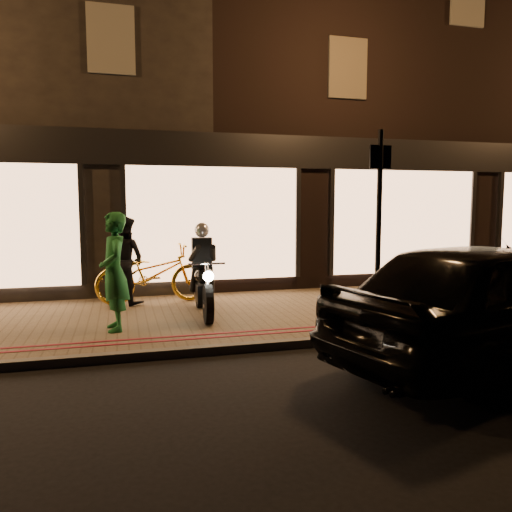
{
  "coord_description": "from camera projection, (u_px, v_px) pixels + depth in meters",
  "views": [
    {
      "loc": [
        -1.91,
        -6.45,
        2.03
      ],
      "look_at": [
        0.41,
        2.12,
        1.1
      ],
      "focal_mm": 35.0,
      "sensor_mm": 36.0,
      "label": 1
    }
  ],
  "objects": [
    {
      "name": "person_green",
      "position": [
        114.0,
        272.0,
        7.49
      ],
      "size": [
        0.51,
        0.71,
        1.79
      ],
      "primitive_type": "imported",
      "rotation": [
        0.0,
        0.0,
        -1.43
      ],
      "color": "#1B672D",
      "rests_on": "sidewalk"
    },
    {
      "name": "sidewalk",
      "position": [
        235.0,
        316.0,
        8.82
      ],
      "size": [
        50.0,
        4.0,
        0.12
      ],
      "primitive_type": "cube",
      "color": "brown",
      "rests_on": "ground"
    },
    {
      "name": "building_row",
      "position": [
        184.0,
        130.0,
        15.09
      ],
      "size": [
        48.0,
        10.11,
        8.5
      ],
      "color": "black",
      "rests_on": "ground"
    },
    {
      "name": "kerb_stone",
      "position": [
        266.0,
        346.0,
        6.94
      ],
      "size": [
        50.0,
        0.14,
        0.12
      ],
      "primitive_type": "cube",
      "color": "#59544C",
      "rests_on": "ground"
    },
    {
      "name": "parked_car",
      "position": [
        495.0,
        301.0,
        6.29
      ],
      "size": [
        5.11,
        3.19,
        1.62
      ],
      "primitive_type": "imported",
      "rotation": [
        0.0,
        0.0,
        1.86
      ],
      "color": "black",
      "rests_on": "ground"
    },
    {
      "name": "motorcycle",
      "position": [
        203.0,
        279.0,
        8.58
      ],
      "size": [
        0.6,
        1.94,
        1.59
      ],
      "rotation": [
        0.0,
        0.0,
        -0.05
      ],
      "color": "black",
      "rests_on": "sidewalk"
    },
    {
      "name": "bicycle_gold",
      "position": [
        153.0,
        274.0,
        9.6
      ],
      "size": [
        2.22,
        0.92,
        1.14
      ],
      "primitive_type": "imported",
      "rotation": [
        0.0,
        0.0,
        1.65
      ],
      "color": "gold",
      "rests_on": "sidewalk"
    },
    {
      "name": "person_dark",
      "position": [
        125.0,
        260.0,
        9.5
      ],
      "size": [
        1.03,
        1.02,
        1.68
      ],
      "primitive_type": "imported",
      "rotation": [
        0.0,
        0.0,
        2.39
      ],
      "color": "black",
      "rests_on": "sidewalk"
    },
    {
      "name": "red_kerb_lines",
      "position": [
        257.0,
        333.0,
        7.42
      ],
      "size": [
        50.0,
        0.26,
        0.01
      ],
      "color": "maroon",
      "rests_on": "sidewalk"
    },
    {
      "name": "sign_post",
      "position": [
        379.0,
        219.0,
        7.48
      ],
      "size": [
        0.35,
        0.08,
        3.0
      ],
      "rotation": [
        0.0,
        0.0,
        0.03
      ],
      "color": "black",
      "rests_on": "sidewalk"
    },
    {
      "name": "ground",
      "position": [
        267.0,
        351.0,
        6.9
      ],
      "size": [
        90.0,
        90.0,
        0.0
      ],
      "primitive_type": "plane",
      "color": "black",
      "rests_on": "ground"
    }
  ]
}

